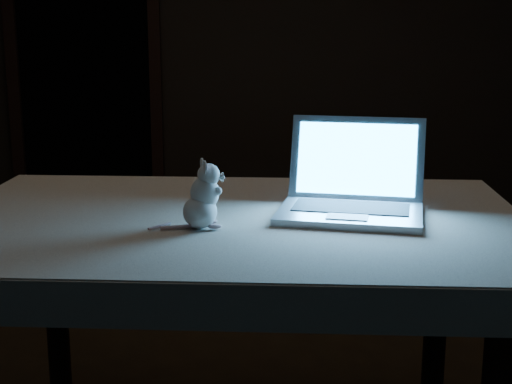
{
  "coord_description": "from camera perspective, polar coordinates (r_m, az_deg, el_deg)",
  "views": [
    {
      "loc": [
        0.06,
        -2.68,
        1.39
      ],
      "look_at": [
        0.07,
        -0.6,
        0.92
      ],
      "focal_mm": 52.0,
      "sensor_mm": 36.0,
      "label": 1
    }
  ],
  "objects": [
    {
      "name": "back_wall",
      "position": [
        5.18,
        -0.94,
        11.7
      ],
      "size": [
        4.5,
        0.04,
        2.6
      ],
      "primitive_type": "cube",
      "color": "black",
      "rests_on": "ground"
    },
    {
      "name": "table",
      "position": [
        2.29,
        -1.7,
        -12.36
      ],
      "size": [
        1.63,
        1.1,
        0.84
      ],
      "primitive_type": null,
      "rotation": [
        0.0,
        0.0,
        -0.06
      ],
      "color": "black",
      "rests_on": "floor"
    },
    {
      "name": "plush_mouse",
      "position": [
        2.0,
        -4.35,
        -0.19
      ],
      "size": [
        0.17,
        0.17,
        0.19
      ],
      "primitive_type": null,
      "rotation": [
        0.0,
        0.0,
        0.3
      ],
      "color": "silver",
      "rests_on": "tablecloth"
    },
    {
      "name": "tablecloth",
      "position": [
        2.14,
        -0.66,
        -3.42
      ],
      "size": [
        1.73,
        1.19,
        0.11
      ],
      "primitive_type": null,
      "rotation": [
        0.0,
        0.0,
        0.04
      ],
      "color": "beige",
      "rests_on": "table"
    },
    {
      "name": "laptop",
      "position": [
        2.11,
        7.33,
        1.67
      ],
      "size": [
        0.47,
        0.44,
        0.28
      ],
      "primitive_type": null,
      "rotation": [
        0.0,
        0.0,
        -0.22
      ],
      "color": "#A7A7AC",
      "rests_on": "tablecloth"
    },
    {
      "name": "doorway",
      "position": [
        5.32,
        -13.01,
        8.88
      ],
      "size": [
        1.06,
        0.36,
        2.13
      ],
      "primitive_type": null,
      "color": "black",
      "rests_on": "back_wall"
    }
  ]
}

